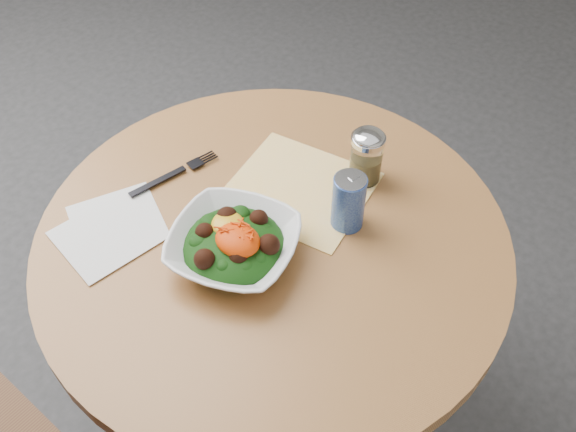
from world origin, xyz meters
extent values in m
plane|color=#2C2C2F|center=(0.00, 0.00, 0.00)|extent=(6.00, 6.00, 0.00)
cylinder|color=black|center=(0.00, 0.00, 0.01)|extent=(0.52, 0.52, 0.03)
cylinder|color=black|center=(0.00, 0.00, 0.35)|extent=(0.10, 0.10, 0.71)
cylinder|color=#B0743F|center=(0.00, 0.00, 0.73)|extent=(0.90, 0.90, 0.04)
cube|color=#F5A10C|center=(-0.03, 0.12, 0.75)|extent=(0.30, 0.28, 0.00)
cube|color=silver|center=(-0.25, -0.16, 0.75)|extent=(0.22, 0.22, 0.00)
cube|color=silver|center=(-0.24, -0.20, 0.75)|extent=(0.19, 0.19, 0.00)
imported|color=white|center=(-0.02, -0.08, 0.78)|extent=(0.29, 0.29, 0.06)
ellipsoid|color=black|center=(-0.02, -0.08, 0.78)|extent=(0.19, 0.19, 0.07)
ellipsoid|color=gold|center=(-0.05, -0.07, 0.81)|extent=(0.06, 0.06, 0.02)
ellipsoid|color=#F54705|center=(-0.01, -0.09, 0.81)|extent=(0.08, 0.07, 0.04)
cube|color=black|center=(-0.27, -0.04, 0.76)|extent=(0.05, 0.13, 0.00)
cube|color=black|center=(-0.24, 0.06, 0.76)|extent=(0.04, 0.07, 0.00)
cylinder|color=silver|center=(0.06, 0.23, 0.80)|extent=(0.06, 0.06, 0.10)
cylinder|color=olive|center=(0.06, 0.23, 0.78)|extent=(0.05, 0.05, 0.05)
cylinder|color=silver|center=(0.06, 0.23, 0.86)|extent=(0.07, 0.07, 0.01)
ellipsoid|color=silver|center=(0.06, 0.23, 0.86)|extent=(0.06, 0.06, 0.03)
cylinder|color=#0D2193|center=(0.10, 0.11, 0.81)|extent=(0.06, 0.06, 0.12)
cylinder|color=silver|center=(0.10, 0.11, 0.87)|extent=(0.06, 0.06, 0.00)
cube|color=silver|center=(0.10, 0.11, 0.87)|extent=(0.02, 0.02, 0.00)
camera|label=1|loc=(0.50, -0.61, 1.67)|focal=40.00mm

